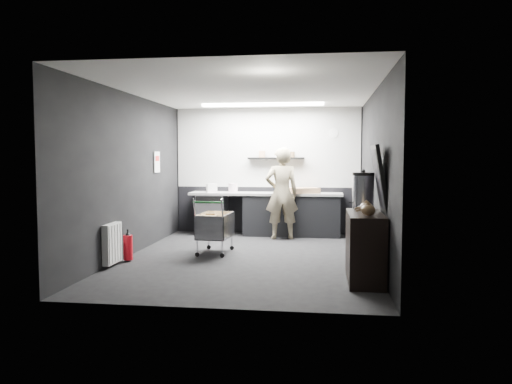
# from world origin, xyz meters

# --- Properties ---
(floor) EXTENTS (5.50, 5.50, 0.00)m
(floor) POSITION_xyz_m (0.00, 0.00, 0.00)
(floor) COLOR black
(floor) RESTS_ON ground
(ceiling) EXTENTS (5.50, 5.50, 0.00)m
(ceiling) POSITION_xyz_m (0.00, 0.00, 2.70)
(ceiling) COLOR white
(ceiling) RESTS_ON wall_back
(wall_back) EXTENTS (5.50, 0.00, 5.50)m
(wall_back) POSITION_xyz_m (0.00, 2.75, 1.35)
(wall_back) COLOR black
(wall_back) RESTS_ON floor
(wall_front) EXTENTS (5.50, 0.00, 5.50)m
(wall_front) POSITION_xyz_m (0.00, -2.75, 1.35)
(wall_front) COLOR black
(wall_front) RESTS_ON floor
(wall_left) EXTENTS (0.00, 5.50, 5.50)m
(wall_left) POSITION_xyz_m (-2.00, 0.00, 1.35)
(wall_left) COLOR black
(wall_left) RESTS_ON floor
(wall_right) EXTENTS (0.00, 5.50, 5.50)m
(wall_right) POSITION_xyz_m (2.00, 0.00, 1.35)
(wall_right) COLOR black
(wall_right) RESTS_ON floor
(kitchen_wall_panel) EXTENTS (3.95, 0.02, 1.70)m
(kitchen_wall_panel) POSITION_xyz_m (0.00, 2.73, 1.85)
(kitchen_wall_panel) COLOR #BCBCB7
(kitchen_wall_panel) RESTS_ON wall_back
(dado_panel) EXTENTS (3.95, 0.02, 1.00)m
(dado_panel) POSITION_xyz_m (0.00, 2.73, 0.50)
(dado_panel) COLOR black
(dado_panel) RESTS_ON wall_back
(floating_shelf) EXTENTS (1.20, 0.22, 0.04)m
(floating_shelf) POSITION_xyz_m (0.20, 2.62, 1.62)
(floating_shelf) COLOR black
(floating_shelf) RESTS_ON wall_back
(wall_clock) EXTENTS (0.20, 0.03, 0.20)m
(wall_clock) POSITION_xyz_m (1.40, 2.72, 2.15)
(wall_clock) COLOR silver
(wall_clock) RESTS_ON wall_back
(poster) EXTENTS (0.02, 0.30, 0.40)m
(poster) POSITION_xyz_m (-1.98, 1.30, 1.55)
(poster) COLOR white
(poster) RESTS_ON wall_left
(poster_red_band) EXTENTS (0.02, 0.22, 0.10)m
(poster_red_band) POSITION_xyz_m (-1.98, 1.30, 1.62)
(poster_red_band) COLOR red
(poster_red_band) RESTS_ON poster
(radiator) EXTENTS (0.10, 0.50, 0.60)m
(radiator) POSITION_xyz_m (-1.94, -0.90, 0.35)
(radiator) COLOR silver
(radiator) RESTS_ON wall_left
(ceiling_strip) EXTENTS (2.40, 0.20, 0.04)m
(ceiling_strip) POSITION_xyz_m (0.00, 1.85, 2.67)
(ceiling_strip) COLOR white
(ceiling_strip) RESTS_ON ceiling
(prep_counter) EXTENTS (3.20, 0.61, 0.90)m
(prep_counter) POSITION_xyz_m (0.14, 2.42, 0.46)
(prep_counter) COLOR black
(prep_counter) RESTS_ON floor
(person) EXTENTS (0.75, 0.58, 1.84)m
(person) POSITION_xyz_m (0.38, 1.97, 0.92)
(person) COLOR #BEB596
(person) RESTS_ON floor
(shopping_cart) EXTENTS (0.54, 0.87, 0.93)m
(shopping_cart) POSITION_xyz_m (-0.63, 0.32, 0.44)
(shopping_cart) COLOR silver
(shopping_cart) RESTS_ON floor
(sideboard) EXTENTS (0.52, 1.21, 1.81)m
(sideboard) POSITION_xyz_m (1.76, -1.23, 0.57)
(sideboard) COLOR black
(sideboard) RESTS_ON floor
(fire_extinguisher) EXTENTS (0.15, 0.15, 0.48)m
(fire_extinguisher) POSITION_xyz_m (-1.85, -0.51, 0.24)
(fire_extinguisher) COLOR red
(fire_extinguisher) RESTS_ON floor
(cardboard_box) EXTENTS (0.70, 0.63, 0.11)m
(cardboard_box) POSITION_xyz_m (0.80, 2.37, 0.96)
(cardboard_box) COLOR tan
(cardboard_box) RESTS_ON prep_counter
(pink_tub) EXTENTS (0.19, 0.19, 0.19)m
(pink_tub) POSITION_xyz_m (-0.70, 2.42, 1.00)
(pink_tub) COLOR silver
(pink_tub) RESTS_ON prep_counter
(white_container) EXTENTS (0.25, 0.23, 0.18)m
(white_container) POSITION_xyz_m (-1.15, 2.37, 0.99)
(white_container) COLOR silver
(white_container) RESTS_ON prep_counter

